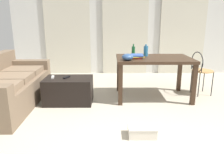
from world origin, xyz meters
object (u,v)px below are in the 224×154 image
object	(u,v)px
bowl	(127,57)
tv_remote_secondary	(67,77)
tv_remote_primary	(53,77)
shoebox	(142,131)
couch	(6,87)
craft_table	(154,63)
bottle_far	(146,51)
book_stack	(137,56)
bottle_near	(133,51)
coffee_table	(69,90)
wire_chair	(200,68)

from	to	relation	value
bowl	tv_remote_secondary	distance (m)	1.10
tv_remote_primary	shoebox	world-z (taller)	tv_remote_primary
bowl	couch	bearing A→B (deg)	-177.40
craft_table	shoebox	world-z (taller)	craft_table
bottle_far	tv_remote_primary	world-z (taller)	bottle_far
bowl	shoebox	xyz separation A→B (m)	(0.11, -1.12, -0.74)
bottle_far	book_stack	world-z (taller)	bottle_far
bottle_near	tv_remote_primary	world-z (taller)	bottle_near
coffee_table	bottle_near	world-z (taller)	bottle_near
couch	bottle_far	xyz separation A→B (m)	(2.40, 0.54, 0.53)
tv_remote_secondary	shoebox	world-z (taller)	tv_remote_secondary
bottle_far	bowl	world-z (taller)	bottle_far
wire_chair	tv_remote_primary	bearing A→B (deg)	-171.77
bowl	tv_remote_secondary	bearing A→B (deg)	177.22
craft_table	bowl	bearing A→B (deg)	-149.46
tv_remote_secondary	shoebox	distance (m)	1.68
wire_chair	shoebox	world-z (taller)	wire_chair
couch	shoebox	world-z (taller)	couch
coffee_table	bottle_far	bearing A→B (deg)	16.31
coffee_table	craft_table	size ratio (longest dim) A/B	0.61
craft_table	tv_remote_primary	world-z (taller)	craft_table
bottle_near	craft_table	bearing A→B (deg)	-36.03
bowl	tv_remote_primary	size ratio (longest dim) A/B	1.19
couch	craft_table	world-z (taller)	couch
couch	tv_remote_secondary	size ratio (longest dim) A/B	13.63
wire_chair	bowl	size ratio (longest dim) A/B	4.37
tv_remote_secondary	bottle_near	bearing A→B (deg)	47.98
wire_chair	tv_remote_secondary	bearing A→B (deg)	-170.80
coffee_table	shoebox	bearing A→B (deg)	-46.03
bottle_near	shoebox	bearing A→B (deg)	-91.58
bottle_near	book_stack	bearing A→B (deg)	-84.33
couch	shoebox	distance (m)	2.38
bottle_far	craft_table	bearing A→B (deg)	-50.17
coffee_table	bottle_near	xyz separation A→B (m)	(1.16, 0.50, 0.62)
coffee_table	bowl	distance (m)	1.17
bottle_near	bowl	distance (m)	0.57
coffee_table	bottle_near	distance (m)	1.41
tv_remote_primary	book_stack	bearing A→B (deg)	-4.22
tv_remote_secondary	book_stack	bearing A→B (deg)	33.35
couch	book_stack	size ratio (longest dim) A/B	7.22
coffee_table	bottle_far	xyz separation A→B (m)	(1.38, 0.40, 0.63)
tv_remote_secondary	wire_chair	bearing A→B (deg)	34.62
book_stack	bowl	bearing A→B (deg)	-130.09
book_stack	shoebox	size ratio (longest dim) A/B	0.79
coffee_table	bowl	bearing A→B (deg)	-2.26
bottle_near	tv_remote_primary	xyz separation A→B (m)	(-1.43, -0.49, -0.39)
craft_table	tv_remote_secondary	size ratio (longest dim) A/B	9.09
couch	tv_remote_primary	world-z (taller)	couch
bottle_far	book_stack	bearing A→B (deg)	-130.06
bottle_far	tv_remote_secondary	bearing A→B (deg)	-164.41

